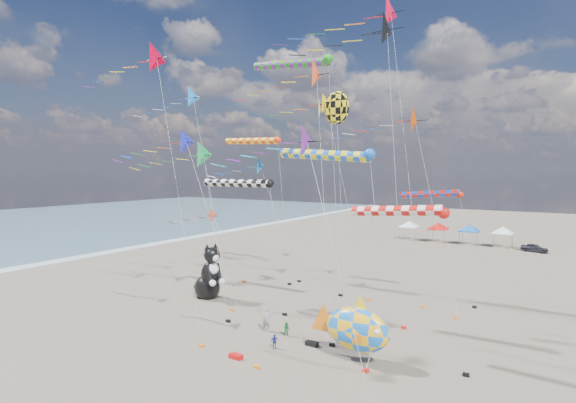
# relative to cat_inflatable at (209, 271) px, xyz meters

# --- Properties ---
(ground) EXTENTS (260.00, 260.00, 0.00)m
(ground) POSITION_rel_cat_inflatable_xyz_m (10.89, -13.70, -2.70)
(ground) COLOR brown
(ground) RESTS_ON ground
(delta_kite_0) EXTENTS (15.97, 3.04, 28.31)m
(delta_kite_0) POSITION_rel_cat_inflatable_xyz_m (13.59, 7.93, 23.84)
(delta_kite_0) COLOR red
(delta_kite_0) RESTS_ON ground
(delta_kite_1) EXTENTS (10.22, 1.98, 19.69)m
(delta_kite_1) POSITION_rel_cat_inflatable_xyz_m (0.29, -1.79, 15.64)
(delta_kite_1) COLOR #1C7DE3
(delta_kite_1) RESTS_ON ground
(delta_kite_2) EXTENTS (11.25, 1.82, 15.04)m
(delta_kite_2) POSITION_rel_cat_inflatable_xyz_m (7.45, -9.86, 11.04)
(delta_kite_2) COLOR #1B22C9
(delta_kite_2) RESTS_ON ground
(delta_kite_3) EXTENTS (9.09, 2.21, 20.07)m
(delta_kite_3) POSITION_rel_cat_inflatable_xyz_m (12.38, -4.23, 15.97)
(delta_kite_3) COLOR #FF4C21
(delta_kite_3) RESTS_ON ground
(delta_kite_4) EXTENTS (10.88, 1.81, 7.94)m
(delta_kite_4) POSITION_rel_cat_inflatable_xyz_m (-6.34, 6.66, 3.96)
(delta_kite_4) COLOR #F54118
(delta_kite_4) RESTS_ON ground
(delta_kite_5) EXTENTS (11.67, 2.63, 17.96)m
(delta_kite_5) POSITION_rel_cat_inflatable_xyz_m (17.01, 6.43, 13.71)
(delta_kite_5) COLOR #CF3E01
(delta_kite_5) RESTS_ON ground
(delta_kite_6) EXTENTS (13.72, 2.44, 21.81)m
(delta_kite_6) POSITION_rel_cat_inflatable_xyz_m (2.05, -9.16, 17.60)
(delta_kite_6) COLOR red
(delta_kite_6) RESTS_ON ground
(delta_kite_7) EXTENTS (14.50, 2.24, 19.96)m
(delta_kite_7) POSITION_rel_cat_inflatable_xyz_m (6.92, 7.43, 15.80)
(delta_kite_7) COLOR yellow
(delta_kite_7) RESTS_ON ground
(delta_kite_8) EXTENTS (11.97, 2.82, 24.35)m
(delta_kite_8) POSITION_rel_cat_inflatable_xyz_m (15.40, 1.83, 20.01)
(delta_kite_8) COLOR black
(delta_kite_8) RESTS_ON ground
(delta_kite_9) EXTENTS (12.59, 2.57, 14.89)m
(delta_kite_9) POSITION_rel_cat_inflatable_xyz_m (1.48, -4.26, 10.65)
(delta_kite_9) COLOR #1B9649
(delta_kite_9) RESTS_ON ground
(delta_kite_10) EXTENTS (11.95, 2.08, 13.74)m
(delta_kite_10) POSITION_rel_cat_inflatable_xyz_m (-1.51, 9.99, 9.68)
(delta_kite_10) COLOR #1070BE
(delta_kite_10) RESTS_ON ground
(delta_kite_11) EXTENTS (10.09, 1.84, 14.68)m
(delta_kite_11) POSITION_rel_cat_inflatable_xyz_m (17.20, -13.07, 10.70)
(delta_kite_11) COLOR #701E87
(delta_kite_11) RESTS_ON ground
(windsock_0) EXTENTS (9.00, 0.73, 11.45)m
(windsock_0) POSITION_rel_cat_inflatable_xyz_m (4.03, -0.40, 8.34)
(windsock_0) COLOR black
(windsock_0) RESTS_ON ground
(windsock_1) EXTENTS (7.64, 0.69, 10.02)m
(windsock_1) POSITION_rel_cat_inflatable_xyz_m (19.85, -4.05, 6.91)
(windsock_1) COLOR red
(windsock_1) RESTS_ON ground
(windsock_2) EXTENTS (7.05, 0.65, 10.38)m
(windsock_2) POSITION_rel_cat_inflatable_xyz_m (18.12, 10.31, 7.27)
(windsock_2) COLOR red
(windsock_2) RESTS_ON ground
(windsock_3) EXTENTS (8.56, 0.75, 15.82)m
(windsock_3) POSITION_rel_cat_inflatable_xyz_m (-0.78, 8.37, 12.67)
(windsock_3) COLOR #FF3615
(windsock_3) RESTS_ON ground
(windsock_4) EXTENTS (10.12, 0.93, 23.32)m
(windsock_4) POSITION_rel_cat_inflatable_xyz_m (5.00, 7.39, 20.09)
(windsock_4) COLOR #1B961B
(windsock_4) RESTS_ON ground
(windsock_5) EXTENTS (9.26, 0.84, 13.84)m
(windsock_5) POSITION_rel_cat_inflatable_xyz_m (12.77, -0.13, 10.67)
(windsock_5) COLOR blue
(windsock_5) RESTS_ON ground
(angelfish_kite) EXTENTS (3.74, 3.02, 18.53)m
(angelfish_kite) POSITION_rel_cat_inflatable_xyz_m (12.54, 1.14, 14.37)
(angelfish_kite) COLOR yellow
(angelfish_kite) RESTS_ON ground
(cat_inflatable) EXTENTS (4.41, 3.12, 5.39)m
(cat_inflatable) POSITION_rel_cat_inflatable_xyz_m (0.00, 0.00, 0.00)
(cat_inflatable) COLOR black
(cat_inflatable) RESTS_ON ground
(fish_inflatable) EXTENTS (5.73, 2.05, 4.36)m
(fish_inflatable) POSITION_rel_cat_inflatable_xyz_m (17.65, -5.70, -0.54)
(fish_inflatable) COLOR blue
(fish_inflatable) RESTS_ON ground
(person_adult) EXTENTS (0.79, 0.65, 1.87)m
(person_adult) POSITION_rel_cat_inflatable_xyz_m (9.69, -4.32, -1.76)
(person_adult) COLOR gray
(person_adult) RESTS_ON ground
(child_green) EXTENTS (0.61, 0.53, 1.07)m
(child_green) POSITION_rel_cat_inflatable_xyz_m (11.51, -4.36, -2.16)
(child_green) COLOR #1B7B39
(child_green) RESTS_ON ground
(child_blue) EXTENTS (0.53, 0.65, 1.03)m
(child_blue) POSITION_rel_cat_inflatable_xyz_m (12.03, -6.71, -2.18)
(child_blue) COLOR navy
(child_blue) RESTS_ON ground
(kite_bag_0) EXTENTS (0.90, 0.44, 0.30)m
(kite_bag_0) POSITION_rel_cat_inflatable_xyz_m (10.82, -9.40, -2.55)
(kite_bag_0) COLOR red
(kite_bag_0) RESTS_ON ground
(kite_bag_1) EXTENTS (0.90, 0.44, 0.30)m
(kite_bag_1) POSITION_rel_cat_inflatable_xyz_m (13.96, -4.90, -2.55)
(kite_bag_1) COLOR black
(kite_bag_1) RESTS_ON ground
(tent_row) EXTENTS (19.20, 4.20, 3.80)m
(tent_row) POSITION_rel_cat_inflatable_xyz_m (12.39, 46.30, 0.45)
(tent_row) COLOR white
(tent_row) RESTS_ON ground
(parked_car) EXTENTS (3.92, 2.41, 1.25)m
(parked_car) POSITION_rel_cat_inflatable_xyz_m (24.48, 44.30, -2.07)
(parked_car) COLOR #26262D
(parked_car) RESTS_ON ground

